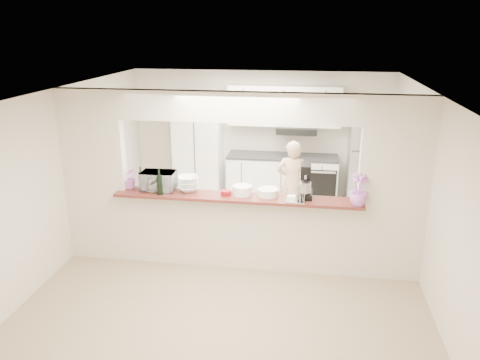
% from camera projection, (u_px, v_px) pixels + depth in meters
% --- Properties ---
extents(floor, '(6.00, 6.00, 0.00)m').
position_uv_depth(floor, '(237.00, 266.00, 6.76)').
color(floor, tan).
rests_on(floor, ground).
extents(tile_overlay, '(5.00, 2.90, 0.01)m').
position_uv_depth(tile_overlay, '(251.00, 223.00, 8.21)').
color(tile_overlay, silver).
rests_on(tile_overlay, floor).
extents(partition, '(5.00, 0.15, 2.50)m').
position_uv_depth(partition, '(237.00, 167.00, 6.29)').
color(partition, beige).
rests_on(partition, floor).
extents(bar_counter, '(3.40, 0.38, 1.09)m').
position_uv_depth(bar_counter, '(237.00, 229.00, 6.57)').
color(bar_counter, beige).
rests_on(bar_counter, floor).
extents(kitchen_cabinets, '(3.15, 0.62, 2.25)m').
position_uv_depth(kitchen_cabinets, '(250.00, 152.00, 9.04)').
color(kitchen_cabinets, white).
rests_on(kitchen_cabinets, floor).
extents(refrigerator, '(0.75, 0.70, 1.70)m').
position_uv_depth(refrigerator, '(368.00, 164.00, 8.69)').
color(refrigerator, '#B1B2B7').
rests_on(refrigerator, floor).
extents(flower_left, '(0.29, 0.25, 0.32)m').
position_uv_depth(flower_left, '(130.00, 177.00, 6.64)').
color(flower_left, pink).
rests_on(flower_left, bar_counter).
extents(wine_bottle_a, '(0.07, 0.07, 0.37)m').
position_uv_depth(wine_bottle_a, '(160.00, 185.00, 6.38)').
color(wine_bottle_a, black).
rests_on(wine_bottle_a, bar_counter).
extents(wine_bottle_b, '(0.06, 0.06, 0.32)m').
position_uv_depth(wine_bottle_b, '(141.00, 180.00, 6.64)').
color(wine_bottle_b, black).
rests_on(wine_bottle_b, bar_counter).
extents(toaster_oven, '(0.48, 0.33, 0.26)m').
position_uv_depth(toaster_oven, '(158.00, 181.00, 6.59)').
color(toaster_oven, '#A7A7AC').
rests_on(toaster_oven, bar_counter).
extents(serving_bowls, '(0.37, 0.37, 0.21)m').
position_uv_depth(serving_bowls, '(188.00, 184.00, 6.53)').
color(serving_bowls, white).
rests_on(serving_bowls, bar_counter).
extents(plate_stack_a, '(0.27, 0.27, 0.12)m').
position_uv_depth(plate_stack_a, '(242.00, 190.00, 6.42)').
color(plate_stack_a, white).
rests_on(plate_stack_a, bar_counter).
extents(plate_stack_b, '(0.28, 0.28, 0.10)m').
position_uv_depth(plate_stack_b, '(268.00, 192.00, 6.37)').
color(plate_stack_b, white).
rests_on(plate_stack_b, bar_counter).
extents(red_bowl, '(0.14, 0.14, 0.07)m').
position_uv_depth(red_bowl, '(226.00, 193.00, 6.40)').
color(red_bowl, maroon).
rests_on(red_bowl, bar_counter).
extents(tan_bowl, '(0.14, 0.14, 0.07)m').
position_uv_depth(tan_bowl, '(266.00, 195.00, 6.32)').
color(tan_bowl, '#C1B188').
rests_on(tan_bowl, bar_counter).
extents(utensil_caddy, '(0.26, 0.16, 0.24)m').
position_uv_depth(utensil_caddy, '(296.00, 195.00, 6.13)').
color(utensil_caddy, silver).
rests_on(utensil_caddy, bar_counter).
extents(stand_mixer, '(0.20, 0.33, 0.47)m').
position_uv_depth(stand_mixer, '(305.00, 182.00, 6.28)').
color(stand_mixer, black).
rests_on(stand_mixer, bar_counter).
extents(flower_right, '(0.31, 0.31, 0.43)m').
position_uv_depth(flower_right, '(359.00, 190.00, 5.98)').
color(flower_right, '#C674D7').
rests_on(flower_right, bar_counter).
extents(person, '(0.57, 0.40, 1.49)m').
position_uv_depth(person, '(292.00, 184.00, 7.93)').
color(person, tan).
rests_on(person, floor).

